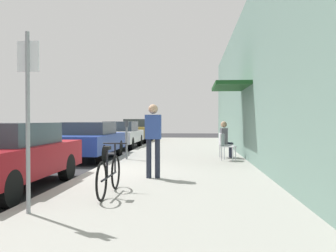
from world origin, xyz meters
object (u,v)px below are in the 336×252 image
object	(u,v)px
parked_car_3	(137,130)
pedestrian_standing	(153,135)
bicycle_0	(109,175)
parked_car_2	(121,134)
cafe_chair_0	(226,145)
seated_patron_1	(225,138)
parking_meter	(127,137)
parked_car_0	(6,155)
street_sign	(28,107)
cafe_chair_1	(224,143)
parked_car_1	(90,140)

from	to	relation	value
parked_car_3	pedestrian_standing	xyz separation A→B (m)	(2.92, -15.56, 0.34)
bicycle_0	parked_car_2	bearing A→B (deg)	100.92
parked_car_2	cafe_chair_0	world-z (taller)	parked_car_2
parked_car_3	seated_patron_1	bearing A→B (deg)	-65.43
parking_meter	bicycle_0	size ratio (longest dim) A/B	0.77
parked_car_3	pedestrian_standing	world-z (taller)	pedestrian_standing
parked_car_0	street_sign	bearing A→B (deg)	-55.05
seated_patron_1	pedestrian_standing	size ratio (longest dim) A/B	0.76
cafe_chair_1	parked_car_2	bearing A→B (deg)	131.22
cafe_chair_0	seated_patron_1	world-z (taller)	seated_patron_1
street_sign	cafe_chair_0	world-z (taller)	street_sign
parking_meter	street_sign	distance (m)	7.19
seated_patron_1	pedestrian_standing	distance (m)	5.14
parked_car_2	parked_car_3	xyz separation A→B (m)	(0.00, 5.26, 0.06)
bicycle_0	cafe_chair_0	bearing A→B (deg)	65.79
parked_car_1	bicycle_0	distance (m)	7.07
parked_car_1	street_sign	world-z (taller)	street_sign
parked_car_2	parked_car_0	bearing A→B (deg)	-90.00
pedestrian_standing	parked_car_0	bearing A→B (deg)	-159.38
parked_car_2	parking_meter	bearing A→B (deg)	-76.37
cafe_chair_1	seated_patron_1	size ratio (longest dim) A/B	0.67
parked_car_0	cafe_chair_1	bearing A→B (deg)	49.86
parked_car_0	parked_car_1	distance (m)	5.88
parking_meter	pedestrian_standing	bearing A→B (deg)	-70.67
parking_meter	street_sign	size ratio (longest dim) A/B	0.51
parking_meter	bicycle_0	distance (m)	5.86
parking_meter	parked_car_3	bearing A→B (deg)	97.58
parked_car_0	parked_car_3	bearing A→B (deg)	90.00
seated_patron_1	parked_car_0	bearing A→B (deg)	-130.45
cafe_chair_1	pedestrian_standing	xyz separation A→B (m)	(-1.98, -4.71, 0.50)
parked_car_2	cafe_chair_0	size ratio (longest dim) A/B	5.06
pedestrian_standing	street_sign	bearing A→B (deg)	-113.63
parked_car_2	cafe_chair_0	xyz separation A→B (m)	(4.90, -6.52, -0.09)
parked_car_2	cafe_chair_1	xyz separation A→B (m)	(4.90, -5.59, -0.09)
parked_car_2	street_sign	distance (m)	13.66
seated_patron_1	pedestrian_standing	bearing A→B (deg)	-113.36
pedestrian_standing	seated_patron_1	bearing A→B (deg)	66.64
parked_car_0	cafe_chair_1	xyz separation A→B (m)	(4.90, 5.81, -0.10)
parked_car_1	parked_car_3	size ratio (longest dim) A/B	1.00
parked_car_1	seated_patron_1	world-z (taller)	seated_patron_1
parked_car_3	cafe_chair_0	size ratio (longest dim) A/B	5.06
parked_car_2	cafe_chair_1	bearing A→B (deg)	-48.78
parked_car_3	bicycle_0	world-z (taller)	parked_car_3
parked_car_3	cafe_chair_1	bearing A→B (deg)	-65.71
cafe_chair_0	pedestrian_standing	size ratio (longest dim) A/B	0.51
parked_car_3	cafe_chair_1	world-z (taller)	parked_car_3
parked_car_0	bicycle_0	xyz separation A→B (m)	(2.35, -0.79, -0.25)
cafe_chair_0	parked_car_3	bearing A→B (deg)	112.59
cafe_chair_0	cafe_chair_1	distance (m)	0.93
parked_car_3	seated_patron_1	distance (m)	11.92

